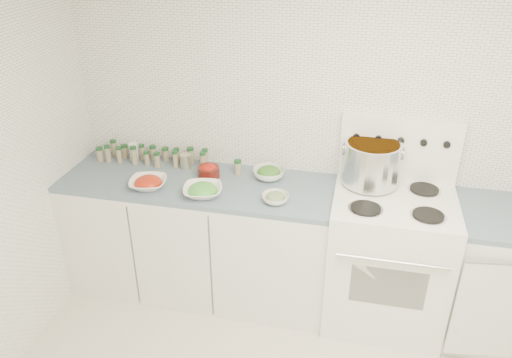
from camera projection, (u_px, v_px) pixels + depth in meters
name	position (u px, v px, depth m)	size (l,w,h in m)	color
room_walls	(294.00, 196.00, 1.88)	(3.54, 3.04, 2.52)	white
counter_left	(200.00, 236.00, 3.58)	(1.85, 0.62, 0.90)	white
stove	(387.00, 255.00, 3.30)	(0.76, 0.70, 1.36)	white
stock_pot	(372.00, 161.00, 3.19)	(0.39, 0.36, 0.28)	silver
bowl_tomato	(148.00, 183.00, 3.28)	(0.28, 0.28, 0.08)	white
bowl_snowpea	(203.00, 190.00, 3.19)	(0.30, 0.30, 0.08)	white
bowl_broccoli	(269.00, 173.00, 3.39)	(0.23, 0.23, 0.09)	white
bowl_zucchini	(275.00, 198.00, 3.11)	(0.18, 0.18, 0.07)	white
bowl_pepper	(209.00, 171.00, 3.41)	(0.15, 0.15, 0.09)	#51120D
salt_canister	(134.00, 151.00, 3.64)	(0.06, 0.06, 0.13)	white
tin_can	(186.00, 161.00, 3.52)	(0.08, 0.08, 0.11)	#ADA992
spice_cluster	(156.00, 156.00, 3.59)	(1.08, 0.16, 0.14)	gray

